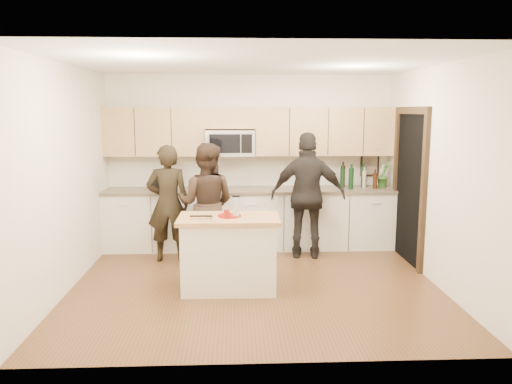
{
  "coord_description": "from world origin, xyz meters",
  "views": [
    {
      "loc": [
        -0.25,
        -5.98,
        2.15
      ],
      "look_at": [
        0.03,
        0.35,
        1.11
      ],
      "focal_mm": 35.0,
      "sensor_mm": 36.0,
      "label": 1
    }
  ],
  "objects_px": {
    "woman_left": "(168,203)",
    "woman_center": "(206,204)",
    "toaster": "(161,183)",
    "woman_right": "(308,196)",
    "island": "(229,253)"
  },
  "relations": [
    {
      "from": "toaster",
      "to": "woman_right",
      "type": "distance_m",
      "value": 2.28
    },
    {
      "from": "woman_right",
      "to": "island",
      "type": "bearing_deg",
      "value": 56.7
    },
    {
      "from": "toaster",
      "to": "woman_center",
      "type": "height_order",
      "value": "woman_center"
    },
    {
      "from": "woman_left",
      "to": "woman_center",
      "type": "height_order",
      "value": "woman_center"
    },
    {
      "from": "toaster",
      "to": "woman_left",
      "type": "distance_m",
      "value": 0.68
    },
    {
      "from": "woman_right",
      "to": "woman_center",
      "type": "bearing_deg",
      "value": 15.75
    },
    {
      "from": "island",
      "to": "toaster",
      "type": "bearing_deg",
      "value": 120.96
    },
    {
      "from": "woman_left",
      "to": "woman_center",
      "type": "relative_size",
      "value": 0.98
    },
    {
      "from": "island",
      "to": "woman_center",
      "type": "height_order",
      "value": "woman_center"
    },
    {
      "from": "toaster",
      "to": "woman_center",
      "type": "distance_m",
      "value": 1.06
    },
    {
      "from": "toaster",
      "to": "island",
      "type": "bearing_deg",
      "value": -59.96
    },
    {
      "from": "woman_left",
      "to": "woman_center",
      "type": "distance_m",
      "value": 0.56
    },
    {
      "from": "woman_right",
      "to": "woman_left",
      "type": "bearing_deg",
      "value": 10.23
    },
    {
      "from": "woman_right",
      "to": "toaster",
      "type": "bearing_deg",
      "value": -5.83
    },
    {
      "from": "woman_left",
      "to": "woman_right",
      "type": "height_order",
      "value": "woman_right"
    }
  ]
}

